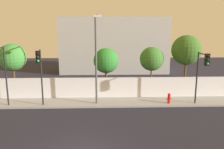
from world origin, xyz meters
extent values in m
cube|color=gray|center=(0.00, 8.20, 0.07)|extent=(36.00, 2.40, 0.15)
cube|color=silver|center=(0.00, 9.49, 1.05)|extent=(36.00, 0.18, 1.80)
cylinder|color=black|center=(-6.49, 7.55, 2.53)|extent=(0.12, 0.12, 4.76)
cylinder|color=black|center=(8.82, 7.55, 2.28)|extent=(0.12, 0.12, 4.26)
cylinder|color=black|center=(8.87, 6.88, 4.31)|extent=(0.18, 1.35, 0.08)
cube|color=black|center=(8.92, 6.21, 3.96)|extent=(0.35, 0.23, 0.90)
sphere|color=black|center=(8.93, 6.09, 4.23)|extent=(0.18, 0.18, 0.18)
sphere|color=#33260A|center=(8.93, 6.09, 3.95)|extent=(0.18, 0.18, 0.18)
sphere|color=#19F24C|center=(8.93, 6.09, 3.67)|extent=(0.18, 0.18, 0.18)
cylinder|color=black|center=(-3.72, 7.55, 2.39)|extent=(0.12, 0.12, 4.48)
cylinder|color=black|center=(-3.65, 7.03, 4.53)|extent=(0.22, 1.05, 0.08)
cube|color=black|center=(-3.58, 6.51, 4.18)|extent=(0.36, 0.24, 0.90)
sphere|color=black|center=(-3.56, 6.39, 4.45)|extent=(0.18, 0.18, 0.18)
sphere|color=#33260A|center=(-3.56, 6.39, 4.17)|extent=(0.18, 0.18, 0.18)
sphere|color=#19F24C|center=(-3.56, 6.39, 3.89)|extent=(0.18, 0.18, 0.18)
cylinder|color=#4C4C51|center=(0.62, 7.75, 3.69)|extent=(0.16, 0.16, 7.08)
cylinder|color=#4C4C51|center=(0.72, 6.97, 7.18)|extent=(0.29, 1.58, 0.10)
cube|color=beige|center=(0.82, 6.18, 7.08)|extent=(0.62, 0.31, 0.16)
cylinder|color=red|center=(6.63, 7.58, 0.49)|extent=(0.24, 0.24, 0.68)
sphere|color=red|center=(6.63, 7.58, 0.87)|extent=(0.26, 0.26, 0.26)
cylinder|color=red|center=(6.46, 7.58, 0.53)|extent=(0.10, 0.09, 0.09)
cylinder|color=red|center=(6.80, 7.58, 0.53)|extent=(0.10, 0.09, 0.09)
cylinder|color=brown|center=(-7.15, 10.70, 1.49)|extent=(0.17, 0.17, 2.97)
sphere|color=#3B8536|center=(-7.15, 10.70, 3.66)|extent=(2.50, 2.50, 2.50)
cylinder|color=brown|center=(1.45, 10.70, 1.33)|extent=(0.22, 0.22, 2.67)
sphere|color=#2C7C2C|center=(1.45, 10.70, 3.31)|extent=(2.34, 2.34, 2.34)
cylinder|color=brown|center=(5.74, 10.70, 1.42)|extent=(0.15, 0.15, 2.84)
sphere|color=#39702A|center=(5.74, 10.70, 3.46)|extent=(2.25, 2.25, 2.25)
cylinder|color=brown|center=(8.99, 10.70, 1.76)|extent=(0.19, 0.19, 3.51)
sphere|color=#386723|center=(8.99, 10.70, 4.28)|extent=(2.79, 2.79, 2.79)
cube|color=#ABABAB|center=(2.75, 23.49, 3.94)|extent=(15.38, 6.00, 7.88)
camera|label=1|loc=(1.29, -10.02, 6.11)|focal=35.87mm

